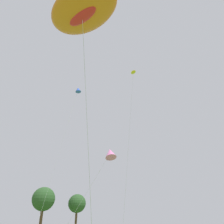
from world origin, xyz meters
TOP-DOWN VIEW (x-y plane):
  - big_show_kite at (-3.53, 5.92)m, footprint 6.84×12.09m
  - small_kite_diamond_red at (5.57, 23.04)m, footprint 5.00×1.34m
  - small_kite_bird_shape at (4.87, 13.64)m, footprint 4.21×4.43m
  - small_kite_stunt_black at (9.09, 13.93)m, footprint 0.78×3.63m
  - tree_pine_center at (11.94, 46.96)m, footprint 5.08×5.08m
  - tree_oak_right at (19.82, 45.66)m, footprint 4.17×4.17m

SIDE VIEW (x-z plane):
  - tree_oak_right at x=19.82m, z-range 1.89..9.96m
  - tree_pine_center at x=11.94m, z-range 1.98..11.14m
  - small_kite_bird_shape at x=4.87m, z-range 3.79..12.74m
  - big_show_kite at x=-3.53m, z-range 7.58..24.29m
  - small_kite_stunt_black at x=9.09m, z-range 9.81..30.65m
  - small_kite_diamond_red at x=5.57m, z-range 10.19..31.67m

